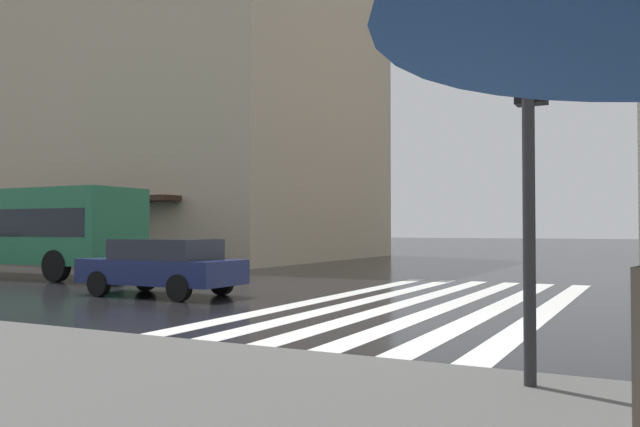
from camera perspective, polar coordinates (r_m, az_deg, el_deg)
ground_plane at (r=11.13m, az=5.60°, el=-9.92°), size 220.00×220.00×0.00m
zebra_crossing at (r=15.02m, az=9.63°, el=-7.66°), size 13.00×5.50×0.01m
haussmann_block_mid at (r=41.69m, az=-13.82°, el=10.50°), size 17.17×23.83×20.82m
traffic_signal_post at (r=6.87m, az=17.77°, el=7.79°), size 0.44×0.30×3.60m
car_navy at (r=16.83m, az=-13.51°, el=-4.39°), size 1.85×4.10×1.41m
city_bus at (r=26.01m, az=-25.49°, el=-1.00°), size 2.60×11.00×3.00m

